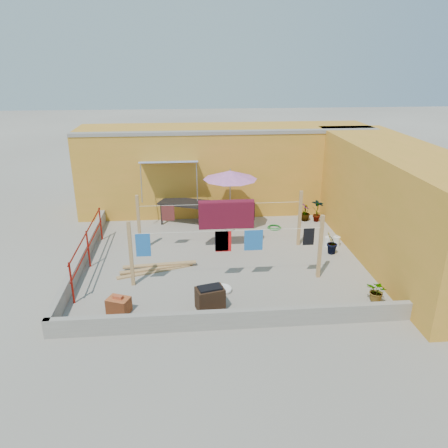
{
  "coord_description": "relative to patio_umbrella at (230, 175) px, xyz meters",
  "views": [
    {
      "loc": [
        -1.01,
        -11.79,
        5.66
      ],
      "look_at": [
        0.07,
        0.3,
        0.99
      ],
      "focal_mm": 35.0,
      "sensor_mm": 36.0,
      "label": 1
    }
  ],
  "objects": [
    {
      "name": "clothesline_rig",
      "position": [
        -0.32,
        -1.75,
        -0.89
      ],
      "size": [
        5.09,
        2.35,
        1.8
      ],
      "color": "tan",
      "rests_on": "ground"
    },
    {
      "name": "plant_back_a",
      "position": [
        -0.49,
        0.93,
        -1.54
      ],
      "size": [
        0.98,
        0.96,
        0.83
      ],
      "primitive_type": "imported",
      "rotation": [
        0.0,
        0.0,
        0.65
      ],
      "color": "#1C5B1A",
      "rests_on": "ground"
    },
    {
      "name": "red_railing",
      "position": [
        -4.3,
        -2.47,
        -1.24
      ],
      "size": [
        0.05,
        4.2,
        1.1
      ],
      "color": "maroon",
      "rests_on": "ground"
    },
    {
      "name": "wall_right",
      "position": [
        4.75,
        -2.27,
        -0.36
      ],
      "size": [
        2.4,
        9.0,
        3.2
      ],
      "primitive_type": "cube",
      "color": "#C9852C",
      "rests_on": "ground"
    },
    {
      "name": "plant_right_b",
      "position": [
        2.87,
        -2.24,
        -1.6
      ],
      "size": [
        0.51,
        0.51,
        0.72
      ],
      "primitive_type": "imported",
      "rotation": [
        0.0,
        0.0,
        3.92
      ],
      "color": "#1C5B1A",
      "rests_on": "ground"
    },
    {
      "name": "outdoor_table",
      "position": [
        -1.53,
        0.76,
        -1.21
      ],
      "size": [
        1.98,
        1.5,
        0.83
      ],
      "color": "black",
      "rests_on": "ground"
    },
    {
      "name": "brick_stack",
      "position": [
        -3.14,
        -4.99,
        -1.77
      ],
      "size": [
        0.61,
        0.54,
        0.44
      ],
      "color": "#B05128",
      "rests_on": "ground"
    },
    {
      "name": "plant_right_a",
      "position": [
        3.25,
        0.56,
        -1.53
      ],
      "size": [
        0.55,
        0.52,
        0.86
      ],
      "primitive_type": "imported",
      "rotation": [
        0.0,
        0.0,
        2.48
      ],
      "color": "#1C5B1A",
      "rests_on": "ground"
    },
    {
      "name": "water_jug_b",
      "position": [
        3.25,
        -1.64,
        -1.81
      ],
      "size": [
        0.22,
        0.22,
        0.34
      ],
      "color": "silver",
      "rests_on": "ground"
    },
    {
      "name": "plant_right_c",
      "position": [
        3.12,
        -5.05,
        -1.68
      ],
      "size": [
        0.65,
        0.65,
        0.55
      ],
      "primitive_type": "imported",
      "rotation": [
        0.0,
        0.0,
        5.4
      ],
      "color": "#1C5B1A",
      "rests_on": "ground"
    },
    {
      "name": "ground",
      "position": [
        -0.45,
        -2.27,
        -1.96
      ],
      "size": [
        80.0,
        80.0,
        0.0
      ],
      "primitive_type": "plane",
      "color": "#9E998E",
      "rests_on": "ground"
    },
    {
      "name": "brazier",
      "position": [
        -0.99,
        -5.02,
        -1.67
      ],
      "size": [
        0.74,
        0.58,
        0.59
      ],
      "color": "#311E13",
      "rests_on": "ground"
    },
    {
      "name": "white_basin",
      "position": [
        -0.64,
        -4.21,
        -1.91
      ],
      "size": [
        0.52,
        0.52,
        0.09
      ],
      "color": "silver",
      "rests_on": "ground"
    },
    {
      "name": "green_hose",
      "position": [
        1.57,
        0.01,
        -1.92
      ],
      "size": [
        0.49,
        0.49,
        0.07
      ],
      "color": "#1A7625",
      "rests_on": "ground"
    },
    {
      "name": "plant_back_b",
      "position": [
        2.84,
        0.69,
        -1.64
      ],
      "size": [
        0.39,
        0.39,
        0.64
      ],
      "primitive_type": "imported",
      "rotation": [
        0.0,
        0.0,
        1.48
      ],
      "color": "#1C5B1A",
      "rests_on": "ground"
    },
    {
      "name": "parapet_front",
      "position": [
        -0.45,
        -5.85,
        -1.74
      ],
      "size": [
        8.3,
        0.16,
        0.44
      ],
      "primitive_type": "cube",
      "color": "gray",
      "rests_on": "ground"
    },
    {
      "name": "water_jug_a",
      "position": [
        2.97,
        -1.66,
        -1.8
      ],
      "size": [
        0.23,
        0.23,
        0.36
      ],
      "color": "silver",
      "rests_on": "ground"
    },
    {
      "name": "parapet_left",
      "position": [
        -4.53,
        -2.27,
        -1.74
      ],
      "size": [
        0.16,
        7.3,
        0.44
      ],
      "primitive_type": "cube",
      "color": "gray",
      "rests_on": "ground"
    },
    {
      "name": "wall_back",
      "position": [
        0.05,
        2.42,
        -0.35
      ],
      "size": [
        11.0,
        3.27,
        3.21
      ],
      "color": "#C9852C",
      "rests_on": "ground"
    },
    {
      "name": "patio_umbrella",
      "position": [
        0.0,
        0.0,
        0.0
      ],
      "size": [
        2.26,
        2.26,
        2.18
      ],
      "color": "gray",
      "rests_on": "ground"
    },
    {
      "name": "lumber_pile",
      "position": [
        -2.37,
        -2.88,
        -1.89
      ],
      "size": [
        2.21,
        0.81,
        0.13
      ],
      "color": "tan",
      "rests_on": "ground"
    }
  ]
}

